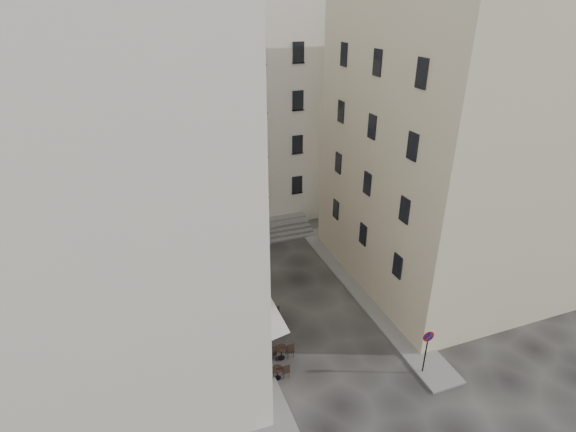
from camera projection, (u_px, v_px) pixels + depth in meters
name	position (u px, v px, depth m)	size (l,w,h in m)	color
ground	(319.00, 334.00, 26.13)	(90.00, 90.00, 0.00)	black
sidewalk_left	(228.00, 310.00, 28.08)	(2.00, 22.00, 0.12)	slate
sidewalk_right	(363.00, 289.00, 30.03)	(2.00, 18.00, 0.12)	slate
building_left	(93.00, 173.00, 20.87)	(12.20, 16.20, 20.60)	beige
building_right	(454.00, 145.00, 28.24)	(12.20, 14.20, 18.60)	beige
building_back	(221.00, 107.00, 37.74)	(18.20, 10.20, 18.60)	beige
cafe_storefront	(242.00, 314.00, 24.81)	(1.74, 7.30, 3.50)	#4D0B0B
stone_steps	(257.00, 233.00, 36.55)	(9.00, 3.15, 0.80)	slate
bollard_near	(272.00, 353.00, 24.05)	(0.12, 0.12, 0.98)	black
bollard_mid	(253.00, 314.00, 27.00)	(0.12, 0.12, 0.98)	black
bollard_far	(239.00, 282.00, 29.95)	(0.12, 0.12, 0.98)	black
no_parking_sign	(427.00, 344.00, 22.59)	(0.63, 0.11, 2.75)	black
bistro_table_a	(277.00, 372.00, 22.93)	(1.22, 0.57, 0.86)	black
bistro_table_b	(281.00, 351.00, 24.19)	(1.36, 0.64, 0.96)	black
bistro_table_c	(257.00, 322.00, 26.45)	(1.26, 0.59, 0.88)	black
bistro_table_d	(267.00, 313.00, 27.07)	(1.37, 0.64, 0.96)	black
bistro_table_e	(243.00, 300.00, 28.40)	(1.19, 0.56, 0.84)	black
pedestrian	(252.00, 305.00, 27.31)	(0.60, 0.40, 1.65)	black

